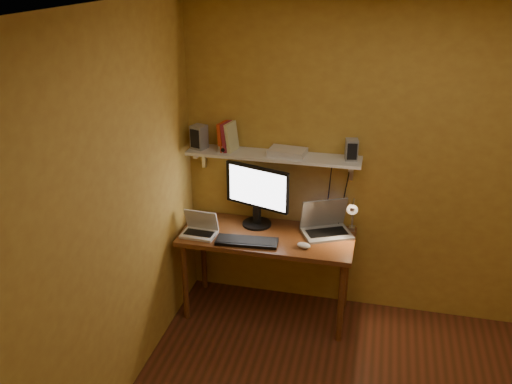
% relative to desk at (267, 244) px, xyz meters
% --- Properties ---
extents(room, '(3.44, 3.24, 2.64)m').
position_rel_desk_xyz_m(room, '(0.95, -1.28, 0.64)').
color(room, '#612A19').
rests_on(room, ground).
extents(desk, '(1.40, 0.60, 0.75)m').
position_rel_desk_xyz_m(desk, '(0.00, 0.00, 0.00)').
color(desk, brown).
rests_on(desk, ground).
extents(wall_shelf, '(1.40, 0.25, 0.21)m').
position_rel_desk_xyz_m(wall_shelf, '(0.00, 0.19, 0.69)').
color(wall_shelf, silver).
rests_on(wall_shelf, room).
extents(monitor, '(0.56, 0.31, 0.52)m').
position_rel_desk_xyz_m(monitor, '(-0.12, 0.15, 0.38)').
color(monitor, black).
rests_on(monitor, desk).
extents(laptop, '(0.46, 0.41, 0.28)m').
position_rel_desk_xyz_m(laptop, '(0.45, 0.15, 0.16)').
color(laptop, gray).
rests_on(laptop, desk).
extents(netbook, '(0.28, 0.21, 0.20)m').
position_rel_desk_xyz_m(netbook, '(-0.53, -0.11, 0.14)').
color(netbook, silver).
rests_on(netbook, desk).
extents(keyboard, '(0.50, 0.20, 0.03)m').
position_rel_desk_xyz_m(keyboard, '(-0.13, -0.17, 0.10)').
color(keyboard, black).
rests_on(keyboard, desk).
extents(mouse, '(0.13, 0.10, 0.04)m').
position_rel_desk_xyz_m(mouse, '(0.32, -0.15, 0.11)').
color(mouse, silver).
rests_on(mouse, desk).
extents(desk_lamp, '(0.09, 0.23, 0.38)m').
position_rel_desk_xyz_m(desk_lamp, '(0.66, 0.13, 0.29)').
color(desk_lamp, silver).
rests_on(desk_lamp, desk).
extents(speaker_left, '(0.14, 0.14, 0.20)m').
position_rel_desk_xyz_m(speaker_left, '(-0.62, 0.19, 0.81)').
color(speaker_left, gray).
rests_on(speaker_left, wall_shelf).
extents(speaker_right, '(0.11, 0.11, 0.17)m').
position_rel_desk_xyz_m(speaker_right, '(0.61, 0.20, 0.79)').
color(speaker_right, gray).
rests_on(speaker_right, wall_shelf).
extents(books, '(0.15, 0.17, 0.23)m').
position_rel_desk_xyz_m(books, '(-0.38, 0.20, 0.83)').
color(books, '#BC3516').
rests_on(books, wall_shelf).
extents(shelf_camera, '(0.09, 0.05, 0.05)m').
position_rel_desk_xyz_m(shelf_camera, '(-0.40, 0.14, 0.74)').
color(shelf_camera, silver).
rests_on(shelf_camera, wall_shelf).
extents(router, '(0.31, 0.22, 0.05)m').
position_rel_desk_xyz_m(router, '(0.11, 0.20, 0.73)').
color(router, silver).
rests_on(router, wall_shelf).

